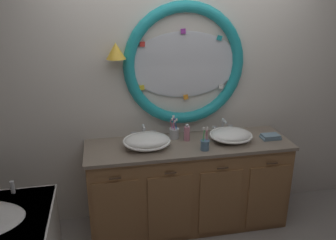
{
  "coord_description": "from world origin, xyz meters",
  "views": [
    {
      "loc": [
        -0.72,
        -2.55,
        2.15
      ],
      "look_at": [
        -0.17,
        0.25,
        1.11
      ],
      "focal_mm": 37.16,
      "sensor_mm": 36.0,
      "label": 1
    }
  ],
  "objects_px": {
    "folded_hand_towel": "(270,137)",
    "sink_basin_right": "(231,135)",
    "toothbrush_holder_right": "(205,144)",
    "soap_dispenser": "(187,133)",
    "sink_basin_left": "(147,141)",
    "toothbrush_holder_left": "(174,133)"
  },
  "relations": [
    {
      "from": "toothbrush_holder_right",
      "to": "soap_dispenser",
      "type": "distance_m",
      "value": 0.26
    },
    {
      "from": "sink_basin_left",
      "to": "soap_dispenser",
      "type": "relative_size",
      "value": 2.54
    },
    {
      "from": "soap_dispenser",
      "to": "folded_hand_towel",
      "type": "bearing_deg",
      "value": -8.36
    },
    {
      "from": "toothbrush_holder_right",
      "to": "toothbrush_holder_left",
      "type": "bearing_deg",
      "value": 124.11
    },
    {
      "from": "sink_basin_right",
      "to": "toothbrush_holder_left",
      "type": "height_order",
      "value": "toothbrush_holder_left"
    },
    {
      "from": "toothbrush_holder_left",
      "to": "soap_dispenser",
      "type": "distance_m",
      "value": 0.13
    },
    {
      "from": "sink_basin_left",
      "to": "folded_hand_towel",
      "type": "distance_m",
      "value": 1.18
    },
    {
      "from": "sink_basin_left",
      "to": "sink_basin_right",
      "type": "relative_size",
      "value": 1.07
    },
    {
      "from": "sink_basin_right",
      "to": "soap_dispenser",
      "type": "height_order",
      "value": "soap_dispenser"
    },
    {
      "from": "sink_basin_right",
      "to": "folded_hand_towel",
      "type": "distance_m",
      "value": 0.39
    },
    {
      "from": "sink_basin_right",
      "to": "toothbrush_holder_left",
      "type": "distance_m",
      "value": 0.53
    },
    {
      "from": "folded_hand_towel",
      "to": "soap_dispenser",
      "type": "bearing_deg",
      "value": 171.64
    },
    {
      "from": "sink_basin_left",
      "to": "toothbrush_holder_right",
      "type": "distance_m",
      "value": 0.51
    },
    {
      "from": "sink_basin_right",
      "to": "soap_dispenser",
      "type": "xyz_separation_m",
      "value": [
        -0.39,
        0.1,
        0.01
      ]
    },
    {
      "from": "folded_hand_towel",
      "to": "sink_basin_right",
      "type": "bearing_deg",
      "value": 177.23
    },
    {
      "from": "toothbrush_holder_right",
      "to": "sink_basin_left",
      "type": "bearing_deg",
      "value": 164.24
    },
    {
      "from": "sink_basin_right",
      "to": "folded_hand_towel",
      "type": "xyz_separation_m",
      "value": [
        0.39,
        -0.02,
        -0.04
      ]
    },
    {
      "from": "sink_basin_left",
      "to": "folded_hand_towel",
      "type": "xyz_separation_m",
      "value": [
        1.18,
        -0.02,
        -0.05
      ]
    },
    {
      "from": "sink_basin_right",
      "to": "toothbrush_holder_left",
      "type": "bearing_deg",
      "value": 161.31
    },
    {
      "from": "toothbrush_holder_right",
      "to": "sink_basin_right",
      "type": "bearing_deg",
      "value": 25.51
    },
    {
      "from": "sink_basin_left",
      "to": "toothbrush_holder_right",
      "type": "relative_size",
      "value": 1.99
    },
    {
      "from": "toothbrush_holder_right",
      "to": "folded_hand_towel",
      "type": "xyz_separation_m",
      "value": [
        0.68,
        0.12,
        -0.03
      ]
    }
  ]
}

